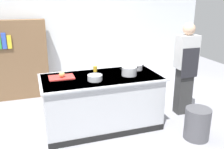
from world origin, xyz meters
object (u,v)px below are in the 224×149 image
Objects in this scene: person_chef at (186,67)px; trash_bin at (197,124)px; sauce_pan at (138,67)px; bookshelf at (21,60)px; onion at (62,74)px; stock_pot at (129,71)px; juice_cup at (95,69)px; mixing_bowl at (95,78)px.

trash_bin is at bearing 154.47° from person_chef.
bookshelf is at bearing 140.73° from sauce_pan.
onion is 2.27m from trash_bin.
juice_cup is (-0.48, 0.38, -0.02)m from stock_pot.
mixing_bowl is 1.77m from person_chef.
onion is at bearing 150.57° from mixing_bowl.
sauce_pan is 0.47× the size of trash_bin.
sauce_pan is at bearing -39.27° from bookshelf.
sauce_pan is (1.34, 0.06, -0.02)m from onion.
onion is 0.40× the size of sauce_pan.
mixing_bowl is at bearing 89.68° from person_chef.
onion is at bearing 81.71° from person_chef.
onion is 0.63m from juice_cup.
bookshelf is at bearing 52.51° from person_chef.
stock_pot is at bearing 137.74° from trash_bin.
trash_bin is at bearing -45.70° from bookshelf.
mixing_bowl is at bearing -59.99° from bookshelf.
trash_bin is at bearing -25.45° from mixing_bowl.
bookshelf reaches higher than mixing_bowl.
juice_cup is at bearing -50.16° from bookshelf.
stock_pot is 1.34× the size of sauce_pan.
person_chef reaches higher than juice_cup.
juice_cup is at bearing 17.52° from onion.
person_chef reaches higher than stock_pot.
juice_cup is at bearing 74.85° from mixing_bowl.
onion is at bearing -68.75° from bookshelf.
trash_bin is (1.93, -0.96, -0.71)m from onion.
sauce_pan is 1.37m from trash_bin.
onion is at bearing 153.55° from trash_bin.
sauce_pan is 1.02× the size of mixing_bowl.
mixing_bowl is at bearing -159.58° from sauce_pan.
sauce_pan is 0.93m from mixing_bowl.
juice_cup is 0.06× the size of person_chef.
person_chef is at bearing 5.49° from mixing_bowl.
juice_cup is (0.12, 0.45, 0.00)m from mixing_bowl.
sauce_pan is at bearing -10.03° from juice_cup.
stock_pot is 0.18× the size of person_chef.
stock_pot is at bearing 7.47° from mixing_bowl.
bookshelf is (-1.25, 1.50, -0.10)m from juice_cup.
stock_pot is at bearing -47.24° from bookshelf.
bookshelf is at bearing 134.30° from trash_bin.
person_chef is at bearing 70.28° from trash_bin.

